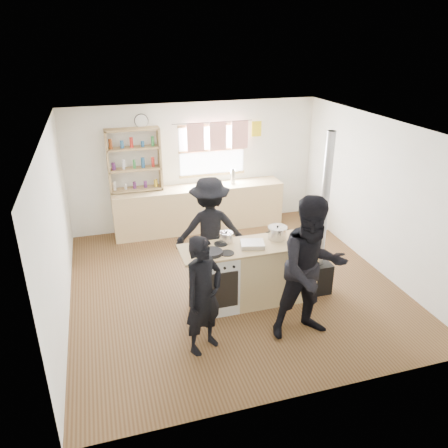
{
  "coord_description": "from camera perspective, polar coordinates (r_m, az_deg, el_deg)",
  "views": [
    {
      "loc": [
        -1.84,
        -5.78,
        3.71
      ],
      "look_at": [
        -0.17,
        -0.1,
        1.1
      ],
      "focal_mm": 35.0,
      "sensor_mm": 36.0,
      "label": 1
    }
  ],
  "objects": [
    {
      "name": "shelving_unit",
      "position": [
        8.43,
        -11.64,
        8.21
      ],
      "size": [
        1.0,
        0.28,
        1.2
      ],
      "color": "tan",
      "rests_on": "back_counter"
    },
    {
      "name": "ground",
      "position": [
        7.11,
        1.06,
        -7.7
      ],
      "size": [
        5.0,
        5.0,
        0.01
      ],
      "primitive_type": "cube",
      "color": "brown",
      "rests_on": "ground"
    },
    {
      "name": "thermos",
      "position": [
        8.81,
        1.17,
        6.19
      ],
      "size": [
        0.1,
        0.1,
        0.29
      ],
      "primitive_type": "cylinder",
      "color": "silver",
      "rests_on": "back_counter"
    },
    {
      "name": "person_near_right",
      "position": [
        5.63,
        11.38,
        -5.83
      ],
      "size": [
        0.96,
        0.75,
        1.94
      ],
      "primitive_type": "imported",
      "rotation": [
        0.0,
        0.0,
        -0.02
      ],
      "color": "black",
      "rests_on": "ground"
    },
    {
      "name": "person_far",
      "position": [
        6.91,
        -1.85,
        -0.65
      ],
      "size": [
        1.16,
        0.75,
        1.7
      ],
      "primitive_type": "imported",
      "rotation": [
        0.0,
        0.0,
        3.03
      ],
      "color": "black",
      "rests_on": "ground"
    },
    {
      "name": "stockpot_stove",
      "position": [
        6.28,
        0.28,
        -1.71
      ],
      "size": [
        0.21,
        0.21,
        0.17
      ],
      "color": "silver",
      "rests_on": "cooking_island"
    },
    {
      "name": "cooking_island",
      "position": [
        6.47,
        3.79,
        -6.38
      ],
      "size": [
        1.97,
        0.64,
        0.93
      ],
      "color": "white",
      "rests_on": "ground"
    },
    {
      "name": "stockpot_counter",
      "position": [
        6.42,
        6.98,
        -1.14
      ],
      "size": [
        0.28,
        0.28,
        0.21
      ],
      "color": "silver",
      "rests_on": "cooking_island"
    },
    {
      "name": "person_near_left",
      "position": [
        5.37,
        -2.7,
        -9.31
      ],
      "size": [
        0.68,
        0.61,
        1.56
      ],
      "primitive_type": "imported",
      "rotation": [
        0.0,
        0.0,
        0.52
      ],
      "color": "black",
      "rests_on": "ground"
    },
    {
      "name": "flue_heater",
      "position": [
        6.75,
        12.4,
        -3.77
      ],
      "size": [
        0.35,
        0.35,
        2.5
      ],
      "color": "black",
      "rests_on": "ground"
    },
    {
      "name": "roast_tray",
      "position": [
        6.18,
        3.73,
        -2.63
      ],
      "size": [
        0.38,
        0.33,
        0.07
      ],
      "color": "silver",
      "rests_on": "cooking_island"
    },
    {
      "name": "bread_board",
      "position": [
        6.42,
        10.9,
        -1.83
      ],
      "size": [
        0.3,
        0.23,
        0.12
      ],
      "color": "tan",
      "rests_on": "cooking_island"
    },
    {
      "name": "skillet_greens",
      "position": [
        5.96,
        -1.58,
        -3.72
      ],
      "size": [
        0.4,
        0.4,
        0.05
      ],
      "color": "black",
      "rests_on": "cooking_island"
    },
    {
      "name": "back_counter",
      "position": [
        8.83,
        -3.24,
        2.1
      ],
      "size": [
        3.4,
        0.55,
        0.9
      ],
      "primitive_type": "cube",
      "color": "#D9BA83",
      "rests_on": "ground"
    }
  ]
}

